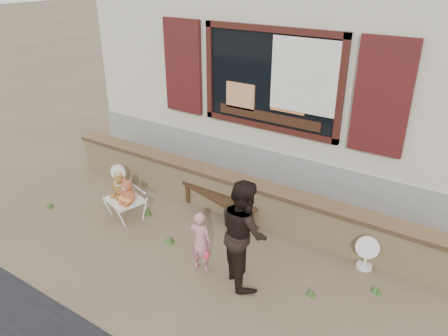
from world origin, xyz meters
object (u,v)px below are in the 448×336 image
Objects in this scene: folding_chair at (125,201)px; child at (201,241)px; teddy_bear_right at (128,191)px; adult at (244,233)px; bench at (218,200)px; teddy_bear_left at (120,184)px.

child reaches higher than folding_chair.
teddy_bear_right is at bearing -18.22° from child.
adult reaches higher than folding_chair.
folding_chair is 1.59× the size of teddy_bear_right.
adult is (2.26, -0.23, 0.19)m from teddy_bear_right.
bench reaches higher than folding_chair.
teddy_bear_left is 2.55m from adult.
teddy_bear_left is at bearing -180.00° from teddy_bear_right.
adult is (2.39, -0.27, 0.42)m from folding_chair.
teddy_bear_right is (0.27, -0.08, -0.00)m from teddy_bear_left.
teddy_bear_right is at bearing 33.21° from adult.
teddy_bear_right is 0.28× the size of adult.
teddy_bear_right is 0.47× the size of child.
teddy_bear_left is at bearing -133.21° from bench.
teddy_bear_left is 2.00m from child.
bench is at bearing 56.96° from teddy_bear_right.
folding_chair is at bearing -0.00° from teddy_bear_left.
teddy_bear_left is (-0.13, 0.04, 0.24)m from folding_chair.
folding_chair is 2.45m from adult.
teddy_bear_left is 1.00× the size of teddy_bear_right.
bench is 1.50m from folding_chair.
adult is (2.53, -0.31, 0.19)m from teddy_bear_left.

